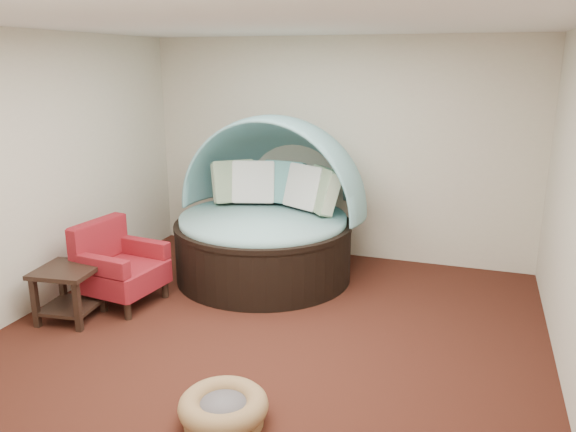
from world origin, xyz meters
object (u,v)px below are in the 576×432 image
(canopy_daybed, at_px, (268,203))
(pet_basket, at_px, (224,409))
(red_armchair, at_px, (118,266))
(side_table, at_px, (69,286))

(canopy_daybed, bearing_deg, pet_basket, -69.83)
(red_armchair, bearing_deg, canopy_daybed, 54.12)
(side_table, bearing_deg, red_armchair, 66.67)
(side_table, bearing_deg, canopy_daybed, 52.02)
(canopy_daybed, relative_size, side_table, 3.77)
(red_armchair, bearing_deg, pet_basket, -32.03)
(pet_basket, distance_m, red_armchair, 2.50)
(canopy_daybed, distance_m, red_armchair, 1.84)
(pet_basket, xyz_separation_m, side_table, (-2.16, 1.04, 0.23))
(pet_basket, relative_size, red_armchair, 0.93)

